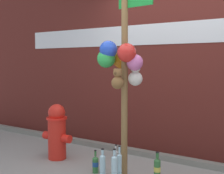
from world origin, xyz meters
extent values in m
cube|color=#561E19|center=(0.00, 1.50, 1.73)|extent=(10.00, 0.20, 3.46)
cube|color=silver|center=(-0.39, 1.40, 1.81)|extent=(5.10, 0.01, 0.31)
cube|color=slate|center=(0.00, 1.11, 0.04)|extent=(8.00, 0.12, 0.08)
cylinder|color=olive|center=(-0.18, 0.25, 1.24)|extent=(0.08, 0.08, 2.49)
cube|color=#198C33|center=(-0.04, 0.25, 2.07)|extent=(0.47, 0.07, 0.12)
sphere|color=blue|center=(-0.34, 0.15, 1.53)|extent=(0.21, 0.21, 0.21)
sphere|color=red|center=(-0.10, 0.16, 1.49)|extent=(0.22, 0.22, 0.22)
sphere|color=#D66BB2|center=(-0.04, 0.24, 1.38)|extent=(0.19, 0.19, 0.19)
sphere|color=orange|center=(-0.28, 0.37, 1.42)|extent=(0.25, 0.25, 0.25)
sphere|color=green|center=(-0.38, 0.16, 1.42)|extent=(0.22, 0.22, 0.22)
sphere|color=brown|center=(-0.20, 0.12, 1.14)|extent=(0.15, 0.15, 0.15)
sphere|color=brown|center=(-0.20, 0.12, 1.26)|extent=(0.11, 0.11, 0.11)
sphere|color=brown|center=(-0.23, 0.12, 1.29)|extent=(0.04, 0.04, 0.04)
sphere|color=brown|center=(-0.16, 0.12, 1.29)|extent=(0.04, 0.04, 0.04)
sphere|color=brown|center=(-0.20, 0.08, 1.26)|extent=(0.04, 0.04, 0.04)
sphere|color=silver|center=(-0.06, 0.30, 1.19)|extent=(0.17, 0.17, 0.17)
sphere|color=silver|center=(-0.06, 0.30, 1.32)|extent=(0.12, 0.12, 0.12)
sphere|color=silver|center=(-0.10, 0.30, 1.36)|extent=(0.05, 0.05, 0.05)
sphere|color=silver|center=(-0.02, 0.30, 1.36)|extent=(0.05, 0.05, 0.05)
sphere|color=#9D9992|center=(-0.06, 0.25, 1.32)|extent=(0.04, 0.04, 0.04)
cylinder|color=red|center=(-1.34, 0.31, 0.29)|extent=(0.26, 0.26, 0.57)
cylinder|color=red|center=(-1.34, 0.31, 0.59)|extent=(0.29, 0.29, 0.03)
sphere|color=red|center=(-1.34, 0.31, 0.67)|extent=(0.24, 0.24, 0.24)
cylinder|color=red|center=(-1.53, 0.31, 0.31)|extent=(0.11, 0.11, 0.11)
cylinder|color=red|center=(-1.16, 0.31, 0.31)|extent=(0.11, 0.11, 0.11)
cylinder|color=#B2DBEA|center=(-0.17, 0.02, 0.15)|extent=(0.07, 0.07, 0.29)
cone|color=#B2DBEA|center=(-0.17, 0.02, 0.31)|extent=(0.07, 0.07, 0.03)
cylinder|color=#B2DBEA|center=(-0.17, 0.02, 0.35)|extent=(0.03, 0.03, 0.06)
cylinder|color=black|center=(-0.17, 0.02, 0.39)|extent=(0.03, 0.03, 0.01)
cylinder|color=silver|center=(-0.31, 0.26, 0.14)|extent=(0.07, 0.07, 0.28)
cone|color=silver|center=(-0.31, 0.26, 0.29)|extent=(0.07, 0.07, 0.03)
cylinder|color=silver|center=(-0.31, 0.26, 0.33)|extent=(0.02, 0.02, 0.06)
cylinder|color=#D8C64C|center=(-0.31, 0.26, 0.15)|extent=(0.07, 0.07, 0.09)
cylinder|color=black|center=(-0.31, 0.26, 0.36)|extent=(0.03, 0.03, 0.01)
cylinder|color=#337038|center=(-0.54, 0.16, 0.09)|extent=(0.07, 0.07, 0.18)
cone|color=#337038|center=(-0.54, 0.16, 0.20)|extent=(0.07, 0.07, 0.03)
cylinder|color=#337038|center=(-0.54, 0.16, 0.25)|extent=(0.03, 0.03, 0.06)
cylinder|color=#1E478C|center=(-0.54, 0.16, 0.11)|extent=(0.08, 0.08, 0.06)
cylinder|color=black|center=(-0.54, 0.16, 0.28)|extent=(0.03, 0.03, 0.01)
cylinder|color=#337038|center=(0.19, 0.39, 0.11)|extent=(0.08, 0.08, 0.22)
cone|color=#337038|center=(0.19, 0.39, 0.24)|extent=(0.08, 0.08, 0.03)
cylinder|color=#337038|center=(0.19, 0.39, 0.29)|extent=(0.04, 0.04, 0.06)
cylinder|color=#D8C64C|center=(0.19, 0.39, 0.12)|extent=(0.08, 0.08, 0.06)
cylinder|color=black|center=(0.19, 0.39, 0.32)|extent=(0.04, 0.04, 0.01)
cylinder|color=#B2DBEA|center=(-0.38, 0.08, 0.13)|extent=(0.07, 0.07, 0.26)
cone|color=#B2DBEA|center=(-0.38, 0.08, 0.27)|extent=(0.07, 0.07, 0.03)
cylinder|color=#B2DBEA|center=(-0.38, 0.08, 0.31)|extent=(0.03, 0.03, 0.05)
cylinder|color=black|center=(-0.38, 0.08, 0.35)|extent=(0.04, 0.04, 0.01)
cylinder|color=#B2DBEA|center=(-0.17, 0.13, 0.15)|extent=(0.06, 0.06, 0.29)
cone|color=#B2DBEA|center=(-0.17, 0.13, 0.30)|extent=(0.06, 0.06, 0.02)
cylinder|color=#B2DBEA|center=(-0.17, 0.13, 0.35)|extent=(0.02, 0.02, 0.08)
cylinder|color=black|center=(-0.17, 0.13, 0.40)|extent=(0.02, 0.02, 0.01)
camera|label=1|loc=(1.70, -2.85, 1.37)|focal=49.30mm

